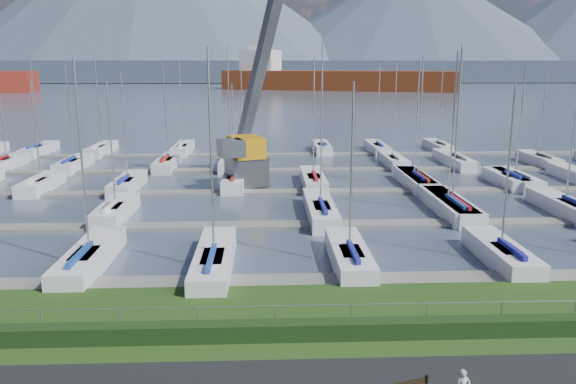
{
  "coord_description": "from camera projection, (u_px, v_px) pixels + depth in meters",
  "views": [
    {
      "loc": [
        -1.34,
        -20.3,
        10.42
      ],
      "look_at": [
        0.0,
        12.0,
        3.0
      ],
      "focal_mm": 35.0,
      "sensor_mm": 36.0,
      "label": 1
    }
  ],
  "objects": [
    {
      "name": "person",
      "position": [
        463.0,
        384.0,
        17.54
      ],
      "size": [
        0.46,
        0.3,
        1.25
      ],
      "primitive_type": "imported",
      "rotation": [
        0.0,
        0.0,
        -0.0
      ],
      "color": "silver",
      "rests_on": "grass"
    },
    {
      "name": "mountains",
      "position": [
        276.0,
        12.0,
        406.04
      ],
      "size": [
        1190.0,
        360.0,
        115.0
      ],
      "color": "#414E60",
      "rests_on": "water"
    },
    {
      "name": "cargo_ship_mid",
      "position": [
        327.0,
        80.0,
        231.26
      ],
      "size": [
        96.01,
        49.38,
        21.5
      ],
      "rotation": [
        0.0,
        0.0,
        -0.35
      ],
      "color": "maroon",
      "rests_on": "water"
    },
    {
      "name": "crane",
      "position": [
        251.0,
        122.0,
        49.8
      ],
      "size": [
        7.44,
        13.02,
        22.35
      ],
      "rotation": [
        0.0,
        0.0,
        0.33
      ],
      "color": "#4E5255",
      "rests_on": "water"
    },
    {
      "name": "docks",
      "position": [
        281.0,
        192.0,
        47.52
      ],
      "size": [
        90.0,
        41.6,
        0.25
      ],
      "color": "gray",
      "rests_on": "water"
    },
    {
      "name": "foothill",
      "position": [
        266.0,
        71.0,
        342.17
      ],
      "size": [
        900.0,
        80.0,
        12.0
      ],
      "primitive_type": "cube",
      "color": "#404B5E",
      "rests_on": "water"
    },
    {
      "name": "hedge",
      "position": [
        301.0,
        330.0,
        21.68
      ],
      "size": [
        80.0,
        0.7,
        0.7
      ],
      "primitive_type": "cube",
      "color": "#1A3312",
      "rests_on": "grass"
    },
    {
      "name": "path",
      "position": [
        306.0,
        375.0,
        19.23
      ],
      "size": [
        160.0,
        2.0,
        0.04
      ],
      "primitive_type": "cube",
      "color": "black",
      "rests_on": "grass"
    },
    {
      "name": "fence",
      "position": [
        301.0,
        306.0,
        21.88
      ],
      "size": [
        80.0,
        0.04,
        0.04
      ],
      "primitive_type": "cylinder",
      "rotation": [
        0.0,
        1.57,
        0.0
      ],
      "color": "#989CA1",
      "rests_on": "grass"
    },
    {
      "name": "sailboat_fleet",
      "position": [
        264.0,
        123.0,
        48.9
      ],
      "size": [
        75.09,
        49.38,
        13.84
      ],
      "color": "navy",
      "rests_on": "water"
    },
    {
      "name": "water",
      "position": [
        267.0,
        86.0,
        275.44
      ],
      "size": [
        800.0,
        540.0,
        0.2
      ],
      "primitive_type": "cube",
      "color": "#455165"
    }
  ]
}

